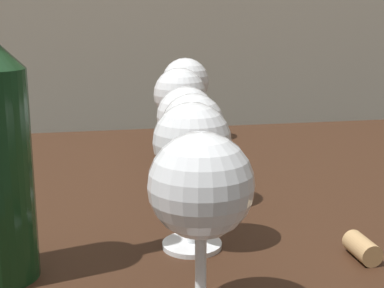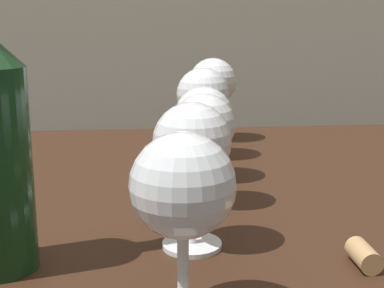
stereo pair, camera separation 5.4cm
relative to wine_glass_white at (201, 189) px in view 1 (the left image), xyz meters
The scene contains 8 objects.
dining_table 0.37m from the wine_glass_white, 79.52° to the left, with size 1.59×0.85×0.71m.
wine_glass_white is the anchor object (origin of this frame).
wine_glass_merlot 0.13m from the wine_glass_white, 81.75° to the left, with size 0.08×0.08×0.15m.
wine_glass_amber 0.26m from the wine_glass_white, 80.04° to the left, with size 0.08×0.08×0.14m.
wine_glass_empty 0.38m from the wine_glass_white, 80.46° to the left, with size 0.08×0.08×0.13m.
wine_glass_port 0.50m from the wine_glass_white, 81.92° to the left, with size 0.09×0.09×0.15m.
wine_glass_chardonnay 0.63m from the wine_glass_white, 80.59° to the left, with size 0.09×0.09×0.16m.
cork 0.21m from the wine_glass_white, 22.32° to the left, with size 0.02×0.02×0.04m, color tan.
Camera 1 is at (-0.14, -0.70, 0.94)m, focal length 51.38 mm.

